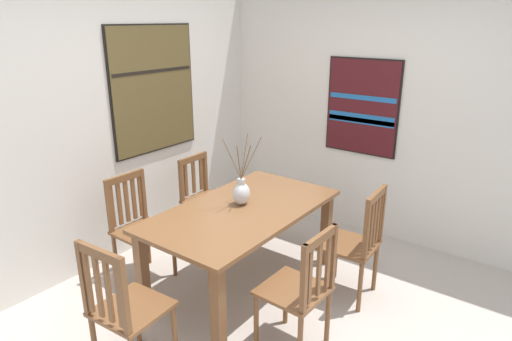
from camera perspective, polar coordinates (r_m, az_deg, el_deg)
name	(u,v)px	position (r m, az deg, el deg)	size (l,w,h in m)	color
ground_plane	(279,316)	(3.70, 3.03, -18.20)	(6.40, 6.40, 0.03)	#B2A89E
wall_back	(115,117)	(4.34, -17.63, 6.58)	(6.40, 0.12, 2.70)	silver
wall_side	(384,109)	(4.70, 16.16, 7.61)	(0.12, 6.40, 2.70)	silver
dining_table	(243,220)	(3.72, -1.73, -6.36)	(1.68, 0.94, 0.73)	brown
centerpiece_vase	(241,192)	(3.71, -1.89, -2.83)	(0.27, 0.21, 0.59)	silver
chair_0	(300,289)	(3.11, 5.70, -14.92)	(0.43, 0.43, 0.95)	brown
chair_1	(124,307)	(3.02, -16.60, -16.49)	(0.45, 0.45, 0.98)	brown
chair_2	(204,198)	(4.58, -6.65, -3.48)	(0.43, 0.43, 0.90)	brown
chair_3	(138,225)	(4.05, -14.93, -6.79)	(0.43, 0.43, 0.95)	brown
chair_4	(357,242)	(3.72, 12.84, -8.88)	(0.45, 0.45, 0.97)	brown
painting_on_back_wall	(154,90)	(4.51, -13.01, 10.10)	(1.02, 0.05, 1.22)	black
painting_on_side_wall	(362,107)	(4.71, 13.50, 7.92)	(0.05, 0.77, 0.98)	black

